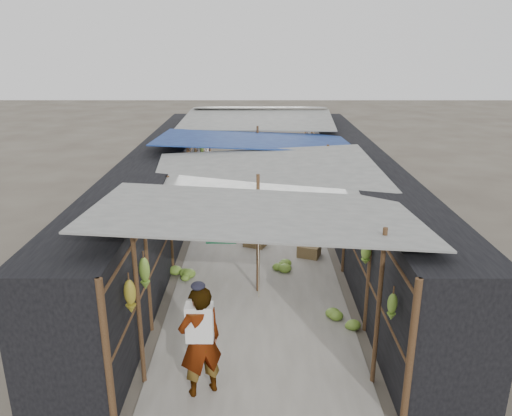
{
  "coord_description": "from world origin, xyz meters",
  "views": [
    {
      "loc": [
        -0.03,
        -6.61,
        5.1
      ],
      "look_at": [
        -0.04,
        4.92,
        1.25
      ],
      "focal_mm": 35.0,
      "sensor_mm": 36.0,
      "label": 1
    }
  ],
  "objects_px": {
    "vendor_elderly": "(200,342)",
    "vendor_seated": "(289,200)",
    "crate_near": "(255,240)",
    "black_basin": "(308,199)",
    "shopper_blue": "(239,180)"
  },
  "relations": [
    {
      "from": "black_basin",
      "to": "shopper_blue",
      "type": "xyz_separation_m",
      "value": [
        -2.3,
        -0.27,
        0.73
      ]
    },
    {
      "from": "crate_near",
      "to": "vendor_seated",
      "type": "bearing_deg",
      "value": 90.44
    },
    {
      "from": "crate_near",
      "to": "black_basin",
      "type": "relative_size",
      "value": 0.83
    },
    {
      "from": "crate_near",
      "to": "shopper_blue",
      "type": "distance_m",
      "value": 3.65
    },
    {
      "from": "vendor_elderly",
      "to": "vendor_seated",
      "type": "relative_size",
      "value": 1.85
    },
    {
      "from": "crate_near",
      "to": "vendor_seated",
      "type": "distance_m",
      "value": 2.69
    },
    {
      "from": "vendor_seated",
      "to": "black_basin",
      "type": "bearing_deg",
      "value": 149.61
    },
    {
      "from": "black_basin",
      "to": "crate_near",
      "type": "bearing_deg",
      "value": -114.73
    },
    {
      "from": "vendor_seated",
      "to": "crate_near",
      "type": "bearing_deg",
      "value": -23.67
    },
    {
      "from": "black_basin",
      "to": "vendor_seated",
      "type": "distance_m",
      "value": 1.59
    },
    {
      "from": "crate_near",
      "to": "shopper_blue",
      "type": "bearing_deg",
      "value": 121.33
    },
    {
      "from": "shopper_blue",
      "to": "vendor_seated",
      "type": "xyz_separation_m",
      "value": [
        1.55,
        -1.08,
        -0.34
      ]
    },
    {
      "from": "crate_near",
      "to": "vendor_elderly",
      "type": "xyz_separation_m",
      "value": [
        -0.8,
        -5.76,
        0.74
      ]
    },
    {
      "from": "shopper_blue",
      "to": "vendor_seated",
      "type": "distance_m",
      "value": 1.92
    },
    {
      "from": "crate_near",
      "to": "black_basin",
      "type": "distance_m",
      "value": 4.2
    }
  ]
}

